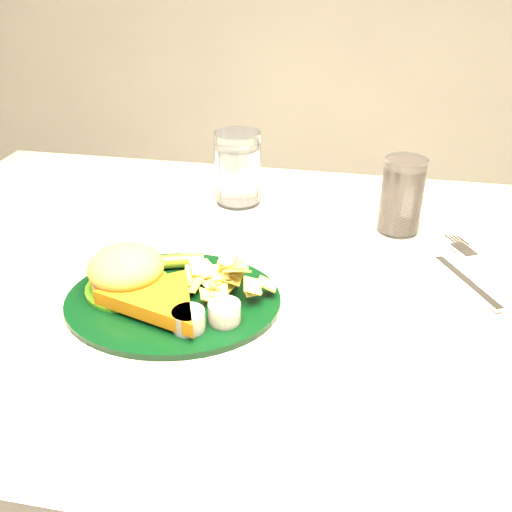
{
  "coord_description": "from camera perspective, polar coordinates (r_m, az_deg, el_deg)",
  "views": [
    {
      "loc": [
        0.13,
        -0.67,
        1.17
      ],
      "look_at": [
        0.01,
        -0.04,
        0.8
      ],
      "focal_mm": 40.0,
      "sensor_mm": 36.0,
      "label": 1
    }
  ],
  "objects": [
    {
      "name": "cola_glass",
      "position": [
        0.91,
        14.37,
        5.85
      ],
      "size": [
        0.08,
        0.08,
        0.12
      ],
      "primitive_type": "cylinder",
      "rotation": [
        0.0,
        0.0,
        -0.19
      ],
      "color": "black",
      "rests_on": "table"
    },
    {
      "name": "table",
      "position": [
        1.05,
        -0.28,
        -19.44
      ],
      "size": [
        1.2,
        0.8,
        0.75
      ],
      "primitive_type": null,
      "color": "#A59F95",
      "rests_on": "ground"
    },
    {
      "name": "water_glass",
      "position": [
        0.99,
        -1.82,
        8.77
      ],
      "size": [
        0.08,
        0.08,
        0.12
      ],
      "primitive_type": "cylinder",
      "rotation": [
        0.0,
        0.0,
        0.04
      ],
      "color": "white",
      "rests_on": "table"
    },
    {
      "name": "fork_napkin",
      "position": [
        0.83,
        20.27,
        -2.07
      ],
      "size": [
        0.21,
        0.22,
        0.01
      ],
      "primitive_type": null,
      "rotation": [
        0.0,
        0.0,
        0.5
      ],
      "color": "white",
      "rests_on": "table"
    },
    {
      "name": "dinner_plate",
      "position": [
        0.73,
        -8.41,
        -2.65
      ],
      "size": [
        0.31,
        0.27,
        0.06
      ],
      "primitive_type": null,
      "rotation": [
        0.0,
        0.0,
        0.14
      ],
      "color": "black",
      "rests_on": "table"
    },
    {
      "name": "wrapped_straw",
      "position": [
        0.95,
        2.98,
        3.85
      ],
      "size": [
        0.23,
        0.15,
        0.01
      ],
      "primitive_type": null,
      "rotation": [
        0.0,
        0.0,
        0.38
      ],
      "color": "white",
      "rests_on": "table"
    },
    {
      "name": "ramekin",
      "position": [
        0.93,
        -11.42,
        3.47
      ],
      "size": [
        0.05,
        0.05,
        0.03
      ],
      "primitive_type": "cylinder",
      "rotation": [
        0.0,
        0.0,
        0.28
      ],
      "color": "white",
      "rests_on": "table"
    }
  ]
}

